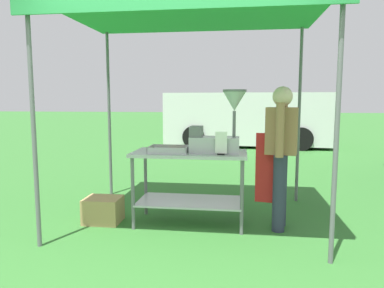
{
  "coord_description": "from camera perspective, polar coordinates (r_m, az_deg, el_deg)",
  "views": [
    {
      "loc": [
        0.61,
        -3.09,
        1.46
      ],
      "look_at": [
        0.04,
        1.18,
        0.93
      ],
      "focal_mm": 33.39,
      "sensor_mm": 36.0,
      "label": 1
    }
  ],
  "objects": [
    {
      "name": "van_white",
      "position": [
        11.71,
        8.78,
        4.06
      ],
      "size": [
        5.24,
        2.31,
        1.69
      ],
      "color": "white",
      "rests_on": "ground"
    },
    {
      "name": "vendor",
      "position": [
        4.12,
        13.95,
        -0.95
      ],
      "size": [
        0.46,
        0.54,
        1.61
      ],
      "color": "#2D3347",
      "rests_on": "ground"
    },
    {
      "name": "donut_tray",
      "position": [
        4.11,
        -3.56,
        -1.04
      ],
      "size": [
        0.45,
        0.32,
        0.07
      ],
      "color": "#B7B7BC",
      "rests_on": "donut_cart"
    },
    {
      "name": "stall_canopy",
      "position": [
        4.31,
        -0.19,
        19.77
      ],
      "size": [
        3.01,
        2.23,
        2.51
      ],
      "color": "slate",
      "rests_on": "ground"
    },
    {
      "name": "supply_crate",
      "position": [
        4.48,
        -14.0,
        -10.18
      ],
      "size": [
        0.43,
        0.36,
        0.3
      ],
      "color": "tan",
      "rests_on": "ground"
    },
    {
      "name": "donut_cart",
      "position": [
        4.19,
        -0.37,
        -4.33
      ],
      "size": [
        1.32,
        0.65,
        0.86
      ],
      "color": "#B7B7BC",
      "rests_on": "ground"
    },
    {
      "name": "ground_plane",
      "position": [
        9.22,
        3.78,
        -2.12
      ],
      "size": [
        70.0,
        70.0,
        0.0
      ],
      "primitive_type": "plane",
      "color": "#33702D"
    },
    {
      "name": "donut_fryer",
      "position": [
        4.07,
        4.42,
        2.34
      ],
      "size": [
        0.63,
        0.28,
        0.71
      ],
      "color": "#B7B7BC",
      "rests_on": "donut_cart"
    },
    {
      "name": "menu_sign",
      "position": [
        3.91,
        4.66,
        -0.16
      ],
      "size": [
        0.13,
        0.05,
        0.25
      ],
      "color": "black",
      "rests_on": "donut_cart"
    }
  ]
}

